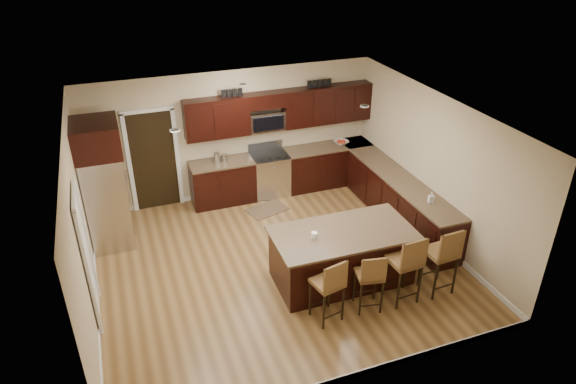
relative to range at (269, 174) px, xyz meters
name	(u,v)px	position (x,y,z in m)	size (l,w,h in m)	color
floor	(277,263)	(-0.68, -2.45, -0.47)	(6.00, 6.00, 0.00)	olive
ceiling	(275,116)	(-0.68, -2.45, 2.23)	(6.00, 6.00, 0.00)	silver
wall_back	(233,135)	(-0.68, 0.30, 0.88)	(6.00, 6.00, 0.00)	#C6B48F
wall_left	(80,229)	(-3.68, -2.45, 0.88)	(5.50, 5.50, 0.00)	#C6B48F
wall_right	(434,167)	(2.32, -2.45, 0.88)	(5.50, 5.50, 0.00)	#C6B48F
base_cabinets	(341,186)	(1.22, -1.01, -0.01)	(4.02, 3.96, 0.92)	black
upper_cabinets	(283,109)	(0.36, 0.13, 1.37)	(4.00, 0.33, 0.80)	black
range	(269,174)	(0.00, 0.00, 0.00)	(0.76, 0.64, 1.11)	silver
microwave	(266,121)	(0.00, 0.15, 1.15)	(0.76, 0.31, 0.40)	silver
doorway	(154,161)	(-2.33, 0.28, 0.56)	(0.85, 0.03, 2.06)	black
pantry_door	(87,259)	(-3.66, -2.75, 0.55)	(0.03, 0.80, 2.04)	white
letter_decor	(276,88)	(0.22, 0.13, 1.82)	(2.20, 0.03, 0.15)	black
island	(342,257)	(0.17, -3.23, -0.04)	(2.28, 1.22, 0.92)	black
stool_left	(330,284)	(-0.43, -4.07, 0.20)	(0.48, 0.48, 1.08)	brown
stool_mid	(371,276)	(0.24, -4.07, 0.17)	(0.45, 0.45, 1.03)	brown
stool_right	(407,262)	(0.84, -4.08, 0.28)	(0.47, 0.47, 1.20)	brown
refrigerator	(104,183)	(-3.30, -0.76, 0.74)	(0.79, 0.95, 2.35)	silver
floor_mat	(267,209)	(-0.28, -0.65, -0.47)	(0.79, 0.53, 0.01)	brown
fruit_bowl	(341,142)	(1.67, 0.00, 0.49)	(0.31, 0.31, 0.08)	silver
soap_bottle	(431,197)	(2.02, -2.89, 0.54)	(0.09, 0.09, 0.19)	#B2B2B2
canister_tall	(217,158)	(-1.11, 0.00, 0.55)	(0.12, 0.12, 0.21)	silver
canister_short	(224,158)	(-0.96, 0.00, 0.53)	(0.11, 0.11, 0.17)	silver
island_jar	(314,235)	(-0.33, -3.23, 0.50)	(0.10, 0.10, 0.10)	white
stool_extra	(444,253)	(1.49, -4.08, 0.28)	(0.47, 0.47, 1.20)	brown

